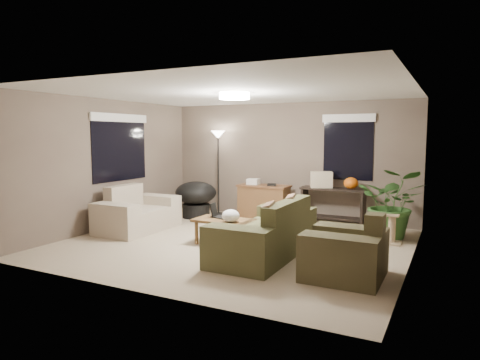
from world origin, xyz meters
The scene contains 20 objects.
room_shell centered at (0.00, 0.00, 1.25)m, with size 5.50×5.50×5.50m.
main_sofa centered at (0.77, -0.41, 0.29)m, with size 0.95×2.20×0.85m.
throw_pillows centered at (1.03, -0.41, 0.65)m, with size 0.34×1.39×0.47m.
loveseat centered at (-2.13, 0.04, 0.30)m, with size 0.90×1.60×0.85m.
armchair centered at (2.06, -0.89, 0.30)m, with size 0.95×1.00×0.85m.
coffee_table centered at (-0.12, -0.13, 0.36)m, with size 1.00×0.55×0.42m.
laptop centered at (-0.29, -0.03, 0.48)m, with size 0.40×0.32×0.24m.
plastic_bag centered at (0.08, -0.28, 0.52)m, with size 0.29×0.26×0.20m, color white.
desk centered at (-0.37, 2.07, 0.38)m, with size 1.10×0.50×0.75m.
desk_papers centered at (-0.53, 2.06, 0.80)m, with size 0.70×0.29×0.12m.
console_table centered at (1.09, 2.22, 0.44)m, with size 1.30×0.40×0.75m.
pumpkin centered at (1.44, 2.22, 0.87)m, with size 0.28×0.28×0.23m, color orange.
cardboard_box centered at (0.84, 2.22, 0.91)m, with size 0.43×0.32×0.32m, color beige.
papasan_chair centered at (-1.81, 1.63, 0.47)m, with size 1.17×1.17×0.80m.
floor_lamp centered at (-1.57, 2.20, 1.60)m, with size 0.32×0.32×1.91m.
ceiling_fixture centered at (0.00, 0.00, 2.44)m, with size 0.50×0.50×0.10m, color white.
houseplant centered at (2.31, 1.55, 0.48)m, with size 1.12×1.24×0.97m, color #2D5923.
cat_scratching_post centered at (2.36, 1.15, 0.21)m, with size 0.32×0.32×0.50m.
window_left centered at (-2.73, 0.30, 1.78)m, with size 0.05×1.56×1.33m.
window_back centered at (1.30, 2.48, 1.79)m, with size 1.06×0.05×1.33m.
Camera 1 is at (3.25, -6.24, 1.81)m, focal length 32.00 mm.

